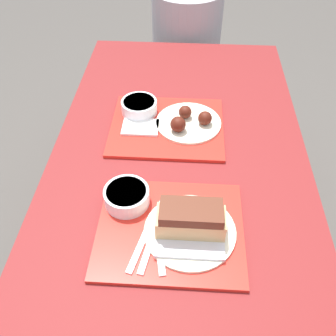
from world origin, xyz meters
The scene contains 15 objects.
ground_plane centered at (0.00, 0.00, 0.00)m, with size 12.00×12.00×0.00m, color #4C4742.
picnic_table centered at (0.00, 0.00, 0.67)m, with size 0.81×1.63×0.77m.
picnic_bench_far centered at (0.00, 1.03, 0.36)m, with size 0.77×0.28×0.43m.
tray_near centered at (-0.01, -0.22, 0.78)m, with size 0.38×0.32×0.01m.
tray_far centered at (-0.05, 0.20, 0.78)m, with size 0.38×0.32×0.01m.
bowl_coleslaw_near centered at (-0.13, -0.14, 0.81)m, with size 0.12×0.12×0.05m.
brisket_sandwich_plate centered at (0.04, -0.23, 0.82)m, with size 0.24×0.24×0.10m.
plastic_fork_near centered at (-0.06, -0.28, 0.79)m, with size 0.05×0.17×0.00m.
plastic_knife_near centered at (-0.04, -0.28, 0.79)m, with size 0.05×0.17×0.00m.
plastic_spoon_near centered at (-0.08, -0.28, 0.79)m, with size 0.06×0.17×0.00m.
condiment_packet centered at (0.01, -0.15, 0.79)m, with size 0.04×0.03×0.01m.
bowl_coleslaw_far centered at (-0.15, 0.27, 0.81)m, with size 0.12×0.12×0.05m.
wings_plate_far centered at (0.03, 0.21, 0.80)m, with size 0.22×0.22×0.06m.
napkin_far centered at (-0.13, 0.18, 0.79)m, with size 0.12×0.09×0.01m.
person_seated_across centered at (0.00, 1.03, 0.71)m, with size 0.35×0.35×0.68m.
Camera 1 is at (0.02, -0.79, 1.59)m, focal length 40.00 mm.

